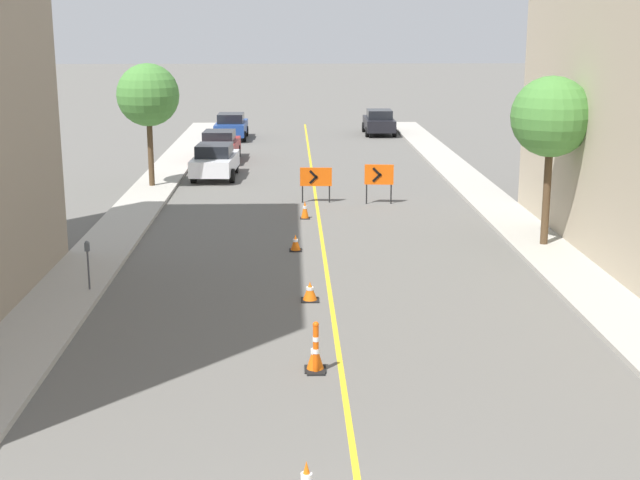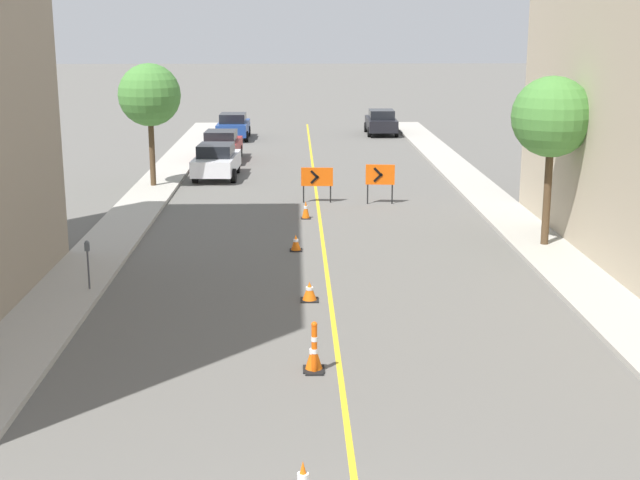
# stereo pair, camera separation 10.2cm
# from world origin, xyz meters

# --- Properties ---
(lane_stripe) EXTENTS (0.12, 53.59, 0.01)m
(lane_stripe) POSITION_xyz_m (0.00, 26.80, 0.00)
(lane_stripe) COLOR gold
(lane_stripe) RESTS_ON ground_plane
(sidewalk_left) EXTENTS (1.87, 53.59, 0.14)m
(sidewalk_left) POSITION_xyz_m (-6.91, 26.80, 0.07)
(sidewalk_left) COLOR #ADA89E
(sidewalk_left) RESTS_ON ground_plane
(sidewalk_right) EXTENTS (1.87, 53.59, 0.14)m
(sidewalk_right) POSITION_xyz_m (6.91, 26.80, 0.07)
(sidewalk_right) COLOR #ADA89E
(sidewalk_right) RESTS_ON ground_plane
(traffic_cone_second) EXTENTS (0.44, 0.44, 0.64)m
(traffic_cone_second) POSITION_xyz_m (-0.53, 7.88, 0.32)
(traffic_cone_second) COLOR black
(traffic_cone_second) RESTS_ON ground_plane
(traffic_cone_third) EXTENTS (0.46, 0.46, 0.51)m
(traffic_cone_third) POSITION_xyz_m (-0.54, 12.59, 0.25)
(traffic_cone_third) COLOR black
(traffic_cone_third) RESTS_ON ground_plane
(traffic_cone_fourth) EXTENTS (0.39, 0.39, 0.52)m
(traffic_cone_fourth) POSITION_xyz_m (-0.88, 17.77, 0.25)
(traffic_cone_fourth) COLOR black
(traffic_cone_fourth) RESTS_ON ground_plane
(traffic_cone_fifth) EXTENTS (0.35, 0.35, 0.66)m
(traffic_cone_fifth) POSITION_xyz_m (-0.51, 22.49, 0.33)
(traffic_cone_fifth) COLOR black
(traffic_cone_fifth) RESTS_ON ground_plane
(delineator_post_front) EXTENTS (0.38, 0.38, 1.10)m
(delineator_post_front) POSITION_xyz_m (-0.52, 7.73, 0.47)
(delineator_post_front) COLOR black
(delineator_post_front) RESTS_ON ground_plane
(arrow_barricade_primary) EXTENTS (1.26, 0.13, 1.40)m
(arrow_barricade_primary) POSITION_xyz_m (-0.02, 25.45, 0.99)
(arrow_barricade_primary) COLOR #EF560C
(arrow_barricade_primary) RESTS_ON ground_plane
(arrow_barricade_secondary) EXTENTS (1.14, 0.17, 1.56)m
(arrow_barricade_secondary) POSITION_xyz_m (2.45, 25.13, 1.11)
(arrow_barricade_secondary) COLOR #EF560C
(arrow_barricade_secondary) RESTS_ON ground_plane
(parked_car_curb_near) EXTENTS (2.02, 4.39, 1.59)m
(parked_car_curb_near) POSITION_xyz_m (-4.49, 31.36, 0.80)
(parked_car_curb_near) COLOR silver
(parked_car_curb_near) RESTS_ON ground_plane
(parked_car_curb_mid) EXTENTS (1.95, 4.36, 1.59)m
(parked_car_curb_mid) POSITION_xyz_m (-4.67, 36.56, 0.80)
(parked_car_curb_mid) COLOR maroon
(parked_car_curb_mid) RESTS_ON ground_plane
(parked_car_curb_far) EXTENTS (1.94, 4.32, 1.59)m
(parked_car_curb_far) POSITION_xyz_m (-4.65, 45.51, 0.80)
(parked_car_curb_far) COLOR navy
(parked_car_curb_far) RESTS_ON ground_plane
(parked_car_opposite_side) EXTENTS (1.94, 4.32, 1.59)m
(parked_car_opposite_side) POSITION_xyz_m (4.64, 47.55, 0.80)
(parked_car_opposite_side) COLOR black
(parked_car_opposite_side) RESTS_ON ground_plane
(parking_meter_near_curb) EXTENTS (0.12, 0.11, 1.31)m
(parking_meter_near_curb) POSITION_xyz_m (-6.32, 13.33, 1.07)
(parking_meter_near_curb) COLOR #4C4C51
(parking_meter_near_curb) RESTS_ON sidewalk_left
(street_tree_left_near) EXTENTS (2.64, 2.64, 5.19)m
(street_tree_left_near) POSITION_xyz_m (-7.00, 28.77, 3.99)
(street_tree_left_near) COLOR #4C3823
(street_tree_left_near) RESTS_ON sidewalk_left
(street_tree_right_near) EXTENTS (2.49, 2.49, 5.26)m
(street_tree_right_near) POSITION_xyz_m (7.00, 17.87, 4.13)
(street_tree_right_near) COLOR #4C3823
(street_tree_right_near) RESTS_ON sidewalk_right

